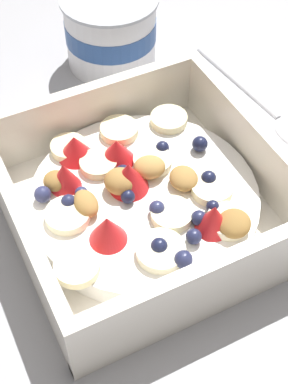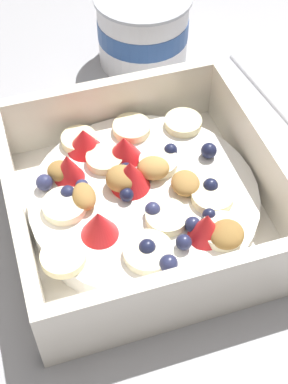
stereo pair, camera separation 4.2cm
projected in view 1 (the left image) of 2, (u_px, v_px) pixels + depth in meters
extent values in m
plane|color=#9E9EA3|center=(135.00, 234.00, 0.43)|extent=(2.40, 2.40, 0.00)
cube|color=white|center=(144.00, 212.00, 0.44)|extent=(0.20, 0.20, 0.01)
cube|color=white|center=(208.00, 289.00, 0.37)|extent=(0.20, 0.01, 0.06)
cube|color=white|center=(94.00, 115.00, 0.48)|extent=(0.20, 0.01, 0.06)
cube|color=white|center=(24.00, 236.00, 0.39)|extent=(0.01, 0.18, 0.06)
cube|color=white|center=(249.00, 151.00, 0.45)|extent=(0.01, 0.18, 0.06)
cylinder|color=white|center=(144.00, 201.00, 0.43)|extent=(0.18, 0.18, 0.02)
cylinder|color=#F4EAB7|center=(77.00, 267.00, 0.38)|extent=(0.04, 0.04, 0.01)
cylinder|color=beige|center=(119.00, 130.00, 0.46)|extent=(0.04, 0.04, 0.01)
cylinder|color=#F7EFC6|center=(228.00, 221.00, 0.40)|extent=(0.04, 0.04, 0.01)
cylinder|color=beige|center=(69.00, 148.00, 0.45)|extent=(0.04, 0.04, 0.01)
cylinder|color=#F4EAB7|center=(172.00, 214.00, 0.41)|extent=(0.04, 0.04, 0.01)
cylinder|color=#F7EFC6|center=(153.00, 161.00, 0.44)|extent=(0.03, 0.03, 0.01)
cylinder|color=beige|center=(98.00, 164.00, 0.44)|extent=(0.04, 0.04, 0.01)
cylinder|color=#F4EAB7|center=(212.00, 188.00, 0.42)|extent=(0.04, 0.04, 0.01)
cylinder|color=#F7EFC6|center=(163.00, 250.00, 0.39)|extent=(0.05, 0.05, 0.01)
cylinder|color=beige|center=(169.00, 119.00, 0.47)|extent=(0.04, 0.04, 0.01)
cylinder|color=#F7EFC6|center=(68.00, 215.00, 0.41)|extent=(0.05, 0.05, 0.01)
cone|color=red|center=(129.00, 176.00, 0.42)|extent=(0.04, 0.04, 0.03)
cone|color=red|center=(107.00, 229.00, 0.39)|extent=(0.04, 0.04, 0.02)
cone|color=red|center=(117.00, 151.00, 0.44)|extent=(0.03, 0.03, 0.02)
cone|color=red|center=(214.00, 218.00, 0.39)|extent=(0.04, 0.04, 0.02)
cone|color=red|center=(75.00, 147.00, 0.44)|extent=(0.03, 0.03, 0.02)
cone|color=red|center=(64.00, 176.00, 0.42)|extent=(0.03, 0.03, 0.02)
sphere|color=#191E3D|center=(200.00, 144.00, 0.45)|extent=(0.01, 0.01, 0.01)
sphere|color=#191E3D|center=(212.00, 182.00, 0.42)|extent=(0.01, 0.01, 0.01)
sphere|color=navy|center=(43.00, 194.00, 0.41)|extent=(0.01, 0.01, 0.01)
sphere|color=navy|center=(81.00, 193.00, 0.42)|extent=(0.01, 0.01, 0.01)
sphere|color=#23284C|center=(199.00, 218.00, 0.40)|extent=(0.01, 0.01, 0.01)
sphere|color=navy|center=(157.00, 208.00, 0.41)|extent=(0.01, 0.01, 0.01)
sphere|color=#191E3D|center=(162.00, 148.00, 0.45)|extent=(0.01, 0.01, 0.01)
sphere|color=#191E3D|center=(159.00, 246.00, 0.39)|extent=(0.01, 0.01, 0.01)
sphere|color=#191E3D|center=(213.00, 207.00, 0.41)|extent=(0.01, 0.01, 0.01)
sphere|color=#191E3D|center=(123.00, 173.00, 0.43)|extent=(0.01, 0.01, 0.01)
sphere|color=#23284C|center=(194.00, 237.00, 0.39)|extent=(0.01, 0.01, 0.01)
sphere|color=#23284C|center=(69.00, 202.00, 0.41)|extent=(0.01, 0.01, 0.01)
sphere|color=#191E3D|center=(134.00, 194.00, 0.42)|extent=(0.01, 0.01, 0.01)
sphere|color=#23284C|center=(183.00, 259.00, 0.38)|extent=(0.01, 0.01, 0.01)
ellipsoid|color=olive|center=(234.00, 223.00, 0.40)|extent=(0.03, 0.03, 0.01)
ellipsoid|color=#AD7F42|center=(86.00, 203.00, 0.41)|extent=(0.02, 0.03, 0.01)
ellipsoid|color=#AD7F42|center=(184.00, 178.00, 0.43)|extent=(0.03, 0.03, 0.01)
ellipsoid|color=tan|center=(149.00, 167.00, 0.43)|extent=(0.03, 0.03, 0.02)
ellipsoid|color=olive|center=(56.00, 181.00, 0.42)|extent=(0.02, 0.02, 0.01)
ellipsoid|color=#AD7F42|center=(126.00, 179.00, 0.42)|extent=(0.03, 0.03, 0.02)
cylinder|color=silver|center=(237.00, 79.00, 0.55)|extent=(0.02, 0.13, 0.01)
cylinder|color=white|center=(111.00, 32.00, 0.55)|extent=(0.09, 0.09, 0.07)
cylinder|color=#2D5193|center=(111.00, 29.00, 0.55)|extent=(0.09, 0.09, 0.02)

